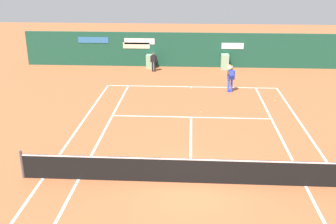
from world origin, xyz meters
TOP-DOWN VIEW (x-y plane):
  - ground_plane at (-0.00, 0.58)m, footprint 80.00×80.00m
  - tennis_net at (0.00, 0.00)m, footprint 12.10×0.10m
  - sponsor_back_wall at (-0.03, 16.97)m, footprint 25.00×1.02m
  - player_on_baseline at (2.31, 10.71)m, footprint 0.58×0.72m
  - ball_kid_left_post at (-2.72, 15.36)m, footprint 0.46×0.21m
  - tennis_ball_near_service_line at (3.64, 7.79)m, footprint 0.07×0.07m
  - tennis_ball_by_sideline at (4.73, 9.17)m, footprint 0.07×0.07m
  - tennis_ball_mid_court at (0.54, 7.08)m, footprint 0.07×0.07m

SIDE VIEW (x-z plane):
  - ground_plane at x=0.00m, z-range 0.00..0.01m
  - tennis_ball_near_service_line at x=3.64m, z-range 0.00..0.07m
  - tennis_ball_by_sideline at x=4.73m, z-range 0.00..0.07m
  - tennis_ball_mid_court at x=0.54m, z-range 0.00..0.07m
  - tennis_net at x=0.00m, z-range -0.02..1.05m
  - ball_kid_left_post at x=-2.72m, z-range 0.11..1.49m
  - player_on_baseline at x=2.31m, z-range 0.05..1.89m
  - sponsor_back_wall at x=-0.03m, z-range -0.04..2.50m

